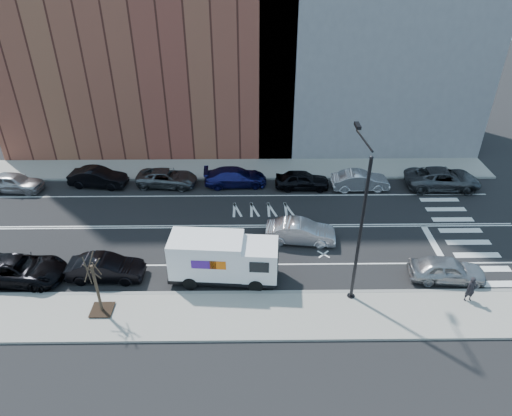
{
  "coord_description": "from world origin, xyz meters",
  "views": [
    {
      "loc": [
        1.31,
        -26.85,
        18.39
      ],
      "look_at": [
        1.62,
        0.22,
        1.4
      ],
      "focal_mm": 32.0,
      "sensor_mm": 36.0,
      "label": 1
    }
  ],
  "objects_px": {
    "far_parked_a": "(14,182)",
    "far_parked_b": "(98,177)",
    "driving_sedan": "(301,232)",
    "pedestrian": "(471,289)",
    "near_parked_front": "(447,270)",
    "fedex_van": "(223,258)"
  },
  "relations": [
    {
      "from": "fedex_van",
      "to": "far_parked_b",
      "type": "bearing_deg",
      "value": 136.93
    },
    {
      "from": "fedex_van",
      "to": "driving_sedan",
      "type": "xyz_separation_m",
      "value": [
        5.01,
        3.78,
        -0.78
      ]
    },
    {
      "from": "pedestrian",
      "to": "near_parked_front",
      "type": "bearing_deg",
      "value": 100.54
    },
    {
      "from": "fedex_van",
      "to": "pedestrian",
      "type": "bearing_deg",
      "value": -4.72
    },
    {
      "from": "far_parked_a",
      "to": "pedestrian",
      "type": "height_order",
      "value": "pedestrian"
    },
    {
      "from": "far_parked_b",
      "to": "pedestrian",
      "type": "bearing_deg",
      "value": -112.0
    },
    {
      "from": "driving_sedan",
      "to": "near_parked_front",
      "type": "bearing_deg",
      "value": -109.48
    },
    {
      "from": "near_parked_front",
      "to": "fedex_van",
      "type": "bearing_deg",
      "value": 94.16
    },
    {
      "from": "far_parked_a",
      "to": "driving_sedan",
      "type": "xyz_separation_m",
      "value": [
        22.28,
        -7.15,
        0.0
      ]
    },
    {
      "from": "fedex_van",
      "to": "driving_sedan",
      "type": "bearing_deg",
      "value": 41.21
    },
    {
      "from": "far_parked_a",
      "to": "far_parked_b",
      "type": "height_order",
      "value": "same"
    },
    {
      "from": "fedex_van",
      "to": "far_parked_b",
      "type": "distance_m",
      "value": 15.9
    },
    {
      "from": "pedestrian",
      "to": "driving_sedan",
      "type": "bearing_deg",
      "value": 140.26
    },
    {
      "from": "near_parked_front",
      "to": "far_parked_a",
      "type": "bearing_deg",
      "value": 75.2
    },
    {
      "from": "far_parked_a",
      "to": "fedex_van",
      "type": "bearing_deg",
      "value": -116.81
    },
    {
      "from": "far_parked_b",
      "to": "near_parked_front",
      "type": "height_order",
      "value": "far_parked_b"
    },
    {
      "from": "driving_sedan",
      "to": "near_parked_front",
      "type": "height_order",
      "value": "driving_sedan"
    },
    {
      "from": "pedestrian",
      "to": "far_parked_a",
      "type": "bearing_deg",
      "value": 151.08
    },
    {
      "from": "far_parked_a",
      "to": "pedestrian",
      "type": "bearing_deg",
      "value": -107.24
    },
    {
      "from": "far_parked_a",
      "to": "near_parked_front",
      "type": "distance_m",
      "value": 32.66
    },
    {
      "from": "driving_sedan",
      "to": "pedestrian",
      "type": "distance_m",
      "value": 10.8
    },
    {
      "from": "far_parked_b",
      "to": "driving_sedan",
      "type": "height_order",
      "value": "driving_sedan"
    }
  ]
}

